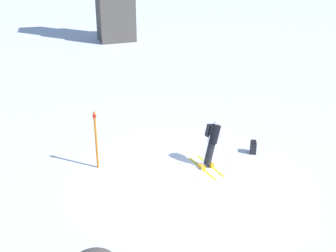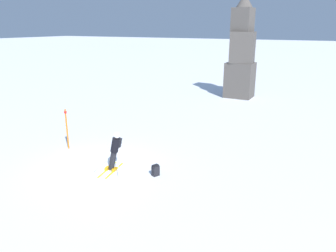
{
  "view_description": "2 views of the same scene",
  "coord_description": "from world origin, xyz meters",
  "px_view_note": "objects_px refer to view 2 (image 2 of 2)",
  "views": [
    {
      "loc": [
        -4.91,
        -13.38,
        8.39
      ],
      "look_at": [
        -0.25,
        1.65,
        1.01
      ],
      "focal_mm": 50.0,
      "sensor_mm": 36.0,
      "label": 1
    },
    {
      "loc": [
        9.35,
        -10.77,
        6.27
      ],
      "look_at": [
        1.29,
        4.34,
        1.01
      ],
      "focal_mm": 35.0,
      "sensor_mm": 36.0,
      "label": 2
    }
  ],
  "objects_px": {
    "trail_marker": "(67,127)",
    "skier": "(115,149)",
    "rock_pillar": "(241,56)",
    "spare_backpack": "(156,170)"
  },
  "relations": [
    {
      "from": "rock_pillar",
      "to": "trail_marker",
      "type": "height_order",
      "value": "rock_pillar"
    },
    {
      "from": "spare_backpack",
      "to": "trail_marker",
      "type": "relative_size",
      "value": 0.23
    },
    {
      "from": "trail_marker",
      "to": "skier",
      "type": "bearing_deg",
      "value": -15.33
    },
    {
      "from": "spare_backpack",
      "to": "trail_marker",
      "type": "bearing_deg",
      "value": -72.96
    },
    {
      "from": "rock_pillar",
      "to": "trail_marker",
      "type": "distance_m",
      "value": 17.85
    },
    {
      "from": "skier",
      "to": "trail_marker",
      "type": "relative_size",
      "value": 0.87
    },
    {
      "from": "skier",
      "to": "trail_marker",
      "type": "height_order",
      "value": "trail_marker"
    },
    {
      "from": "trail_marker",
      "to": "spare_backpack",
      "type": "bearing_deg",
      "value": -6.58
    },
    {
      "from": "skier",
      "to": "rock_pillar",
      "type": "xyz_separation_m",
      "value": [
        0.31,
        18.22,
        2.69
      ]
    },
    {
      "from": "rock_pillar",
      "to": "skier",
      "type": "bearing_deg",
      "value": -90.98
    }
  ]
}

